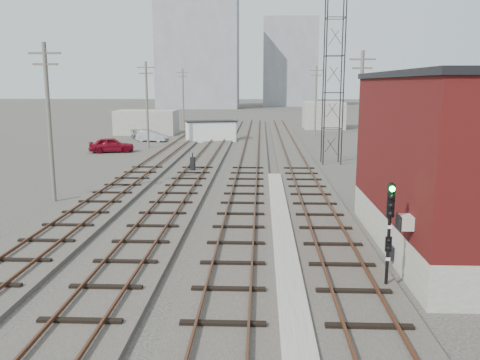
# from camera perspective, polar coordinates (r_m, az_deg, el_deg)

# --- Properties ---
(ground) EXTENTS (320.00, 320.00, 0.00)m
(ground) POSITION_cam_1_polar(r_m,az_deg,el_deg) (68.70, 2.80, 5.12)
(ground) COLOR #282621
(ground) RESTS_ON ground
(track_right) EXTENTS (3.20, 90.00, 0.39)m
(track_right) POSITION_cam_1_polar(r_m,az_deg,el_deg) (47.93, 5.95, 2.75)
(track_right) COLOR #332D28
(track_right) RESTS_ON ground
(track_mid_right) EXTENTS (3.20, 90.00, 0.39)m
(track_mid_right) POSITION_cam_1_polar(r_m,az_deg,el_deg) (47.84, 1.16, 2.79)
(track_mid_right) COLOR #332D28
(track_mid_right) RESTS_ON ground
(track_mid_left) EXTENTS (3.20, 90.00, 0.39)m
(track_mid_left) POSITION_cam_1_polar(r_m,az_deg,el_deg) (48.09, -3.62, 2.82)
(track_mid_left) COLOR #332D28
(track_mid_left) RESTS_ON ground
(track_left) EXTENTS (3.20, 90.00, 0.39)m
(track_left) POSITION_cam_1_polar(r_m,az_deg,el_deg) (48.67, -8.31, 2.82)
(track_left) COLOR #332D28
(track_left) RESTS_ON ground
(platform_curb) EXTENTS (0.90, 28.00, 0.26)m
(platform_curb) POSITION_cam_1_polar(r_m,az_deg,el_deg) (23.35, 4.74, -5.72)
(platform_curb) COLOR gray
(platform_curb) RESTS_ON ground
(brick_building) EXTENTS (6.54, 12.20, 7.22)m
(brick_building) POSITION_cam_1_polar(r_m,az_deg,el_deg) (22.10, 23.56, 1.77)
(brick_building) COLOR gray
(brick_building) RESTS_ON ground
(lattice_tower) EXTENTS (1.60, 1.60, 15.00)m
(lattice_tower) POSITION_cam_1_polar(r_m,az_deg,el_deg) (43.79, 10.46, 11.59)
(lattice_tower) COLOR black
(lattice_tower) RESTS_ON ground
(utility_pole_left_a) EXTENTS (1.80, 0.24, 9.00)m
(utility_pole_left_a) POSITION_cam_1_polar(r_m,az_deg,el_deg) (30.87, -20.66, 6.47)
(utility_pole_left_a) COLOR #595147
(utility_pole_left_a) RESTS_ON ground
(utility_pole_left_b) EXTENTS (1.80, 0.24, 9.00)m
(utility_pole_left_b) POSITION_cam_1_polar(r_m,az_deg,el_deg) (54.74, -10.41, 8.56)
(utility_pole_left_b) COLOR #595147
(utility_pole_left_b) RESTS_ON ground
(utility_pole_left_c) EXTENTS (1.80, 0.24, 9.00)m
(utility_pole_left_c) POSITION_cam_1_polar(r_m,az_deg,el_deg) (79.31, -6.41, 9.30)
(utility_pole_left_c) COLOR #595147
(utility_pole_left_c) RESTS_ON ground
(utility_pole_right_a) EXTENTS (1.80, 0.24, 9.00)m
(utility_pole_right_a) POSITION_cam_1_polar(r_m,az_deg,el_deg) (37.09, 13.36, 7.48)
(utility_pole_right_a) COLOR #595147
(utility_pole_right_a) RESTS_ON ground
(utility_pole_right_b) EXTENTS (1.80, 0.24, 9.00)m
(utility_pole_right_b) POSITION_cam_1_polar(r_m,az_deg,el_deg) (66.76, 8.50, 8.98)
(utility_pole_right_b) COLOR #595147
(utility_pole_right_b) RESTS_ON ground
(apartment_left) EXTENTS (22.00, 14.00, 30.00)m
(apartment_left) POSITION_cam_1_polar(r_m,az_deg,el_deg) (144.67, -4.71, 14.00)
(apartment_left) COLOR gray
(apartment_left) RESTS_ON ground
(apartment_right) EXTENTS (16.00, 12.00, 26.00)m
(apartment_right) POSITION_cam_1_polar(r_m,az_deg,el_deg) (158.72, 5.60, 12.98)
(apartment_right) COLOR gray
(apartment_right) RESTS_ON ground
(shed_left) EXTENTS (8.00, 5.00, 3.20)m
(shed_left) POSITION_cam_1_polar(r_m,az_deg,el_deg) (70.30, -10.43, 6.40)
(shed_left) COLOR gray
(shed_left) RESTS_ON ground
(shed_right) EXTENTS (6.00, 6.00, 4.00)m
(shed_right) POSITION_cam_1_polar(r_m,az_deg,el_deg) (79.08, 9.35, 7.19)
(shed_right) COLOR gray
(shed_right) RESTS_ON ground
(signal_mast) EXTENTS (0.40, 0.40, 3.63)m
(signal_mast) POSITION_cam_1_polar(r_m,az_deg,el_deg) (17.25, 16.42, -5.39)
(signal_mast) COLOR gray
(signal_mast) RESTS_ON ground
(switch_stand) EXTENTS (0.38, 0.38, 1.43)m
(switch_stand) POSITION_cam_1_polar(r_m,az_deg,el_deg) (39.13, -5.33, 1.80)
(switch_stand) COLOR black
(switch_stand) RESTS_ON ground
(site_trailer) EXTENTS (6.30, 3.93, 2.46)m
(site_trailer) POSITION_cam_1_polar(r_m,az_deg,el_deg) (60.23, -3.31, 5.51)
(site_trailer) COLOR white
(site_trailer) RESTS_ON ground
(car_red) EXTENTS (4.70, 2.81, 1.50)m
(car_red) POSITION_cam_1_polar(r_m,az_deg,el_deg) (52.21, -14.23, 3.85)
(car_red) COLOR maroon
(car_red) RESTS_ON ground
(car_silver) EXTENTS (3.97, 2.18, 1.24)m
(car_silver) POSITION_cam_1_polar(r_m,az_deg,el_deg) (61.07, -9.83, 4.86)
(car_silver) COLOR #9FA1A6
(car_silver) RESTS_ON ground
(car_grey) EXTENTS (4.40, 2.63, 1.20)m
(car_grey) POSITION_cam_1_polar(r_m,az_deg,el_deg) (63.85, -10.31, 5.07)
(car_grey) COLOR gray
(car_grey) RESTS_ON ground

